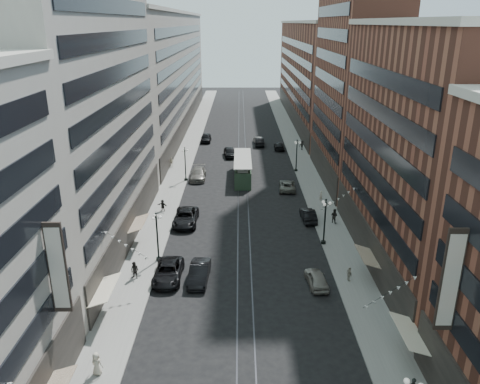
{
  "coord_description": "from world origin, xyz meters",
  "views": [
    {
      "loc": [
        -0.49,
        -16.77,
        24.27
      ],
      "look_at": [
        -0.45,
        36.09,
        5.0
      ],
      "focal_mm": 35.0,
      "sensor_mm": 36.0,
      "label": 1
    }
  ],
  "objects_px": {
    "streetcar": "(243,169)",
    "pedestrian_9": "(302,145)",
    "lamppost_sw_far": "(157,235)",
    "car_4": "(317,279)",
    "pedestrian_4": "(349,274)",
    "car_5": "(199,273)",
    "pedestrian_1": "(97,364)",
    "car_8": "(198,174)",
    "pedestrian_6": "(172,162)",
    "pedestrian_5": "(163,205)",
    "car_9": "(206,138)",
    "lamppost_se_mid": "(297,154)",
    "car_11": "(287,185)",
    "car_7": "(186,217)",
    "car_14": "(258,140)",
    "pedestrian_2": "(135,270)",
    "pedestrian_7": "(334,216)",
    "car_12": "(279,146)",
    "car_extra_0": "(260,142)",
    "lamppost_sw_mid": "(185,163)",
    "car_13": "(230,152)",
    "pedestrian_8": "(321,196)",
    "car_2": "(168,272)",
    "lamppost_se_far": "(325,220)",
    "car_10": "(308,215)"
  },
  "relations": [
    {
      "from": "pedestrian_5",
      "to": "car_9",
      "type": "bearing_deg",
      "value": 107.78
    },
    {
      "from": "car_7",
      "to": "car_10",
      "type": "xyz_separation_m",
      "value": [
        15.76,
        1.05,
        -0.12
      ]
    },
    {
      "from": "car_9",
      "to": "pedestrian_7",
      "type": "distance_m",
      "value": 47.42
    },
    {
      "from": "car_4",
      "to": "pedestrian_2",
      "type": "distance_m",
      "value": 17.97
    },
    {
      "from": "car_11",
      "to": "car_extra_0",
      "type": "height_order",
      "value": "car_extra_0"
    },
    {
      "from": "pedestrian_6",
      "to": "streetcar",
      "type": "bearing_deg",
      "value": 150.97
    },
    {
      "from": "lamppost_sw_far",
      "to": "pedestrian_4",
      "type": "relative_size",
      "value": 3.68
    },
    {
      "from": "car_9",
      "to": "pedestrian_6",
      "type": "relative_size",
      "value": 3.13
    },
    {
      "from": "streetcar",
      "to": "pedestrian_9",
      "type": "xyz_separation_m",
      "value": [
        12.02,
        17.65,
        -0.53
      ]
    },
    {
      "from": "lamppost_sw_far",
      "to": "car_4",
      "type": "relative_size",
      "value": 1.27
    },
    {
      "from": "car_4",
      "to": "pedestrian_1",
      "type": "height_order",
      "value": "pedestrian_1"
    },
    {
      "from": "lamppost_se_far",
      "to": "car_14",
      "type": "height_order",
      "value": "lamppost_se_far"
    },
    {
      "from": "pedestrian_9",
      "to": "car_10",
      "type": "bearing_deg",
      "value": -109.61
    },
    {
      "from": "streetcar",
      "to": "pedestrian_4",
      "type": "xyz_separation_m",
      "value": [
        10.31,
        -32.85,
        -0.7
      ]
    },
    {
      "from": "car_8",
      "to": "car_13",
      "type": "distance_m",
      "value": 14.34
    },
    {
      "from": "lamppost_sw_far",
      "to": "car_14",
      "type": "distance_m",
      "value": 53.48
    },
    {
      "from": "pedestrian_5",
      "to": "pedestrian_9",
      "type": "height_order",
      "value": "pedestrian_9"
    },
    {
      "from": "car_2",
      "to": "lamppost_se_far",
      "type": "bearing_deg",
      "value": 24.66
    },
    {
      "from": "lamppost_se_mid",
      "to": "car_11",
      "type": "bearing_deg",
      "value": -104.6
    },
    {
      "from": "lamppost_sw_mid",
      "to": "lamppost_se_far",
      "type": "bearing_deg",
      "value": -51.34
    },
    {
      "from": "car_12",
      "to": "car_14",
      "type": "distance_m",
      "value": 6.38
    },
    {
      "from": "lamppost_se_mid",
      "to": "pedestrian_4",
      "type": "height_order",
      "value": "lamppost_se_mid"
    },
    {
      "from": "car_7",
      "to": "car_9",
      "type": "bearing_deg",
      "value": 91.06
    },
    {
      "from": "pedestrian_5",
      "to": "car_4",
      "type": "bearing_deg",
      "value": -24.01
    },
    {
      "from": "pedestrian_1",
      "to": "pedestrian_2",
      "type": "xyz_separation_m",
      "value": [
        -0.1,
        13.5,
        -0.02
      ]
    },
    {
      "from": "car_9",
      "to": "pedestrian_7",
      "type": "xyz_separation_m",
      "value": [
        19.25,
        -43.34,
        0.21
      ]
    },
    {
      "from": "car_8",
      "to": "car_9",
      "type": "bearing_deg",
      "value": 90.0
    },
    {
      "from": "pedestrian_5",
      "to": "pedestrian_9",
      "type": "xyz_separation_m",
      "value": [
        22.94,
        32.24,
        0.12
      ]
    },
    {
      "from": "lamppost_se_mid",
      "to": "car_4",
      "type": "distance_m",
      "value": 37.04
    },
    {
      "from": "lamppost_sw_far",
      "to": "car_7",
      "type": "relative_size",
      "value": 0.87
    },
    {
      "from": "pedestrian_7",
      "to": "pedestrian_8",
      "type": "relative_size",
      "value": 1.25
    },
    {
      "from": "car_8",
      "to": "car_14",
      "type": "bearing_deg",
      "value": 64.82
    },
    {
      "from": "streetcar",
      "to": "car_14",
      "type": "height_order",
      "value": "streetcar"
    },
    {
      "from": "car_5",
      "to": "pedestrian_1",
      "type": "relative_size",
      "value": 2.88
    },
    {
      "from": "pedestrian_8",
      "to": "car_5",
      "type": "bearing_deg",
      "value": 30.01
    },
    {
      "from": "pedestrian_6",
      "to": "pedestrian_5",
      "type": "bearing_deg",
      "value": 90.65
    },
    {
      "from": "car_2",
      "to": "car_4",
      "type": "relative_size",
      "value": 1.35
    },
    {
      "from": "car_4",
      "to": "pedestrian_9",
      "type": "xyz_separation_m",
      "value": [
        5.01,
        51.09,
        0.33
      ]
    },
    {
      "from": "lamppost_sw_mid",
      "to": "car_13",
      "type": "relative_size",
      "value": 1.06
    },
    {
      "from": "car_10",
      "to": "pedestrian_9",
      "type": "distance_m",
      "value": 35.36
    },
    {
      "from": "car_8",
      "to": "pedestrian_6",
      "type": "bearing_deg",
      "value": 128.23
    },
    {
      "from": "car_4",
      "to": "streetcar",
      "type": "bearing_deg",
      "value": -82.91
    },
    {
      "from": "lamppost_sw_far",
      "to": "streetcar",
      "type": "height_order",
      "value": "lamppost_sw_far"
    },
    {
      "from": "car_8",
      "to": "pedestrian_7",
      "type": "xyz_separation_m",
      "value": [
        18.84,
        -18.09,
        0.22
      ]
    },
    {
      "from": "car_10",
      "to": "car_12",
      "type": "xyz_separation_m",
      "value": [
        -0.91,
        35.96,
        -0.05
      ]
    },
    {
      "from": "pedestrian_6",
      "to": "car_4",
      "type": "bearing_deg",
      "value": 112.6
    },
    {
      "from": "car_9",
      "to": "pedestrian_6",
      "type": "distance_m",
      "value": 19.47
    },
    {
      "from": "pedestrian_2",
      "to": "car_11",
      "type": "relative_size",
      "value": 0.35
    },
    {
      "from": "car_5",
      "to": "pedestrian_7",
      "type": "relative_size",
      "value": 2.77
    },
    {
      "from": "pedestrian_4",
      "to": "car_8",
      "type": "bearing_deg",
      "value": 7.33
    }
  ]
}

